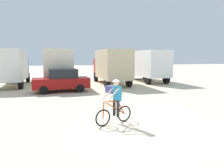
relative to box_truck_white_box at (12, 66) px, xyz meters
The scene contains 8 objects.
ground_plane 15.57m from the box_truck_white_box, 60.17° to the right, with size 120.00×120.00×0.00m, color beige.
box_truck_white_box is the anchor object (origin of this frame).
box_truck_cream_rv 4.13m from the box_truck_white_box, ahead, with size 2.71×6.86×3.35m.
box_truck_tan_camper 9.27m from the box_truck_white_box, ahead, with size 2.58×6.82×3.35m.
box_truck_avon_van 13.60m from the box_truck_white_box, ahead, with size 2.63×6.84×3.35m.
sedan_parked 6.41m from the box_truck_white_box, 45.40° to the right, with size 4.32×2.08×1.76m.
cyclist_orange_shirt 14.51m from the box_truck_white_box, 63.43° to the right, with size 1.64×0.76×1.82m.
supply_crate 10.16m from the box_truck_white_box, 35.84° to the right, with size 0.74×0.90×0.52m, color #4C5199.
Camera 1 is at (-3.27, -7.31, 2.67)m, focal length 33.04 mm.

